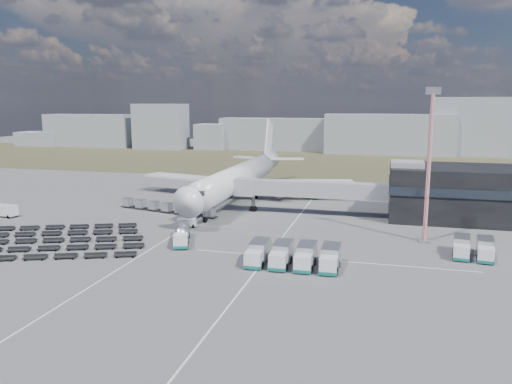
# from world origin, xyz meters

# --- Properties ---
(ground) EXTENTS (420.00, 420.00, 0.00)m
(ground) POSITION_xyz_m (0.00, 0.00, 0.00)
(ground) COLOR #565659
(ground) RESTS_ON ground
(grass_strip) EXTENTS (420.00, 90.00, 0.01)m
(grass_strip) POSITION_xyz_m (0.00, 110.00, 0.01)
(grass_strip) COLOR #433D28
(grass_strip) RESTS_ON ground
(lane_markings) EXTENTS (47.12, 110.00, 0.01)m
(lane_markings) POSITION_xyz_m (9.77, 3.00, 0.01)
(lane_markings) COLOR silver
(lane_markings) RESTS_ON ground
(terminal) EXTENTS (30.40, 16.40, 11.00)m
(terminal) POSITION_xyz_m (47.77, 23.96, 5.25)
(terminal) COLOR black
(terminal) RESTS_ON ground
(jet_bridge) EXTENTS (30.30, 3.80, 7.05)m
(jet_bridge) POSITION_xyz_m (15.90, 20.42, 5.05)
(jet_bridge) COLOR #939399
(jet_bridge) RESTS_ON ground
(airliner) EXTENTS (51.59, 64.53, 17.62)m
(airliner) POSITION_xyz_m (0.00, 32.38, 5.29)
(airliner) COLOR white
(airliner) RESTS_ON ground
(skyline) EXTENTS (307.93, 25.83, 24.13)m
(skyline) POSITION_xyz_m (18.22, 147.64, 8.93)
(skyline) COLOR #90949D
(skyline) RESTS_ON ground
(fuel_tanker) EXTENTS (5.14, 9.07, 2.86)m
(fuel_tanker) POSITION_xyz_m (1.21, -4.92, 1.43)
(fuel_tanker) COLOR white
(fuel_tanker) RESTS_ON ground
(pushback_tug) EXTENTS (3.84, 3.00, 1.51)m
(pushback_tug) POSITION_xyz_m (-1.89, 4.70, 0.76)
(pushback_tug) COLOR white
(pushback_tug) RESTS_ON ground
(utility_van) EXTENTS (4.70, 2.54, 2.38)m
(utility_van) POSITION_xyz_m (-39.08, 3.40, 1.19)
(utility_van) COLOR white
(utility_van) RESTS_ON ground
(catering_truck) EXTENTS (3.17, 6.43, 2.85)m
(catering_truck) POSITION_xyz_m (15.53, 38.91, 1.46)
(catering_truck) COLOR white
(catering_truck) RESTS_ON ground
(service_trucks_near) EXTENTS (12.38, 6.90, 2.74)m
(service_trucks_near) POSITION_xyz_m (20.41, -11.71, 1.49)
(service_trucks_near) COLOR white
(service_trucks_near) RESTS_ON ground
(service_trucks_far) EXTENTS (6.14, 7.05, 2.58)m
(service_trucks_far) POSITION_xyz_m (44.70, -1.47, 1.40)
(service_trucks_far) COLOR white
(service_trucks_far) RESTS_ON ground
(uld_row) EXTENTS (23.13, 7.37, 1.82)m
(uld_row) POSITION_xyz_m (-10.35, 14.84, 1.09)
(uld_row) COLOR black
(uld_row) RESTS_ON ground
(baggage_dollies) EXTENTS (32.31, 27.63, 0.76)m
(baggage_dollies) POSITION_xyz_m (-18.67, -10.20, 0.38)
(baggage_dollies) COLOR black
(baggage_dollies) RESTS_ON ground
(floodlight_mast) EXTENTS (2.26, 1.88, 24.28)m
(floodlight_mast) POSITION_xyz_m (38.52, 5.47, 12.17)
(floodlight_mast) COLOR red
(floodlight_mast) RESTS_ON ground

